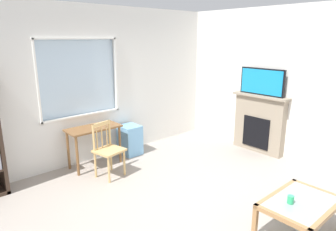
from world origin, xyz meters
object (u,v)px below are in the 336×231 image
at_px(plastic_drawer_unit, 130,140).
at_px(tv, 262,82).
at_px(desk_under_window, 94,134).
at_px(sippy_cup, 291,199).
at_px(fireplace, 259,123).
at_px(coffee_table, 301,206).
at_px(wooden_chair, 108,149).

bearing_deg(plastic_drawer_unit, tv, -38.18).
xyz_separation_m(desk_under_window, sippy_cup, (0.68, -3.25, -0.12)).
xyz_separation_m(desk_under_window, tv, (2.78, -1.52, 0.81)).
bearing_deg(tv, desk_under_window, 151.33).
xyz_separation_m(plastic_drawer_unit, sippy_cup, (-0.10, -3.30, 0.19)).
bearing_deg(plastic_drawer_unit, fireplace, -37.92).
distance_m(fireplace, coffee_table, 2.68).
distance_m(plastic_drawer_unit, coffee_table, 3.36).
relative_size(plastic_drawer_unit, tv, 0.63).
bearing_deg(wooden_chair, desk_under_window, 86.02).
height_order(fireplace, sippy_cup, fireplace).
bearing_deg(desk_under_window, sippy_cup, -78.17).
bearing_deg(sippy_cup, plastic_drawer_unit, 88.21).
relative_size(fireplace, sippy_cup, 12.76).
bearing_deg(plastic_drawer_unit, wooden_chair, -145.39).
bearing_deg(sippy_cup, tv, 39.46).
xyz_separation_m(wooden_chair, coffee_table, (0.85, -2.79, -0.10)).
xyz_separation_m(tv, sippy_cup, (-2.10, -1.73, -0.93)).
bearing_deg(sippy_cup, fireplace, 39.22).
distance_m(wooden_chair, sippy_cup, 2.82).
relative_size(plastic_drawer_unit, sippy_cup, 6.38).
height_order(plastic_drawer_unit, fireplace, fireplace).
bearing_deg(fireplace, desk_under_window, 151.49).
bearing_deg(coffee_table, plastic_drawer_unit, 90.52).
bearing_deg(desk_under_window, wooden_chair, -93.98).
height_order(tv, coffee_table, tv).
xyz_separation_m(coffee_table, sippy_cup, (-0.13, 0.06, 0.11)).
distance_m(desk_under_window, wooden_chair, 0.53).
bearing_deg(wooden_chair, tv, -19.64).
relative_size(fireplace, tv, 1.26).
relative_size(wooden_chair, plastic_drawer_unit, 1.57).
distance_m(fireplace, tv, 0.83).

